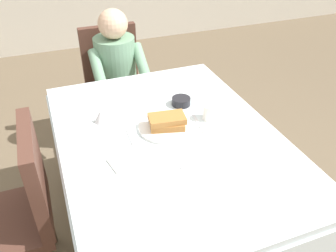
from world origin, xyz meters
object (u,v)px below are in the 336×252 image
Objects in this scene: chair_diner at (114,78)px; syrup_pitcher at (101,116)px; bowl_butter at (181,101)px; plate_breakfast at (164,128)px; diner_person at (117,71)px; fork_left_of_plate at (131,138)px; breakfast_stack at (167,121)px; dining_table_main at (170,150)px; knife_right_of_plate at (199,123)px; spoon_near_edge at (196,164)px; chair_left_side at (21,204)px; cup_coffee at (210,112)px.

syrup_pitcher is at bearing 73.55° from chair_diner.
plate_breakfast is at bearing -131.58° from bowl_butter.
diner_person reaches higher than fork_left_of_plate.
diner_person is 6.22× the size of fork_left_of_plate.
breakfast_stack is at bearing 92.36° from diner_person.
dining_table_main is 1.64× the size of chair_diner.
diner_person reaches higher than bowl_butter.
plate_breakfast is 1.40× the size of knife_right_of_plate.
diner_person is at bearing 70.40° from syrup_pitcher.
chair_diner is at bearing 91.44° from dining_table_main.
spoon_near_edge is (0.22, -0.30, 0.00)m from fork_left_of_plate.
plate_breakfast is 0.33m from spoon_near_edge.
dining_table_main is 1.18m from chair_diner.
fork_left_of_plate is at bearing 95.61° from knife_right_of_plate.
bowl_butter reaches higher than fork_left_of_plate.
chair_diner reaches higher than breakfast_stack.
dining_table_main is at bearing 110.67° from knife_right_of_plate.
chair_left_side is at bearing -175.29° from breakfast_stack.
fork_left_of_plate is (-0.19, -0.02, -0.01)m from plate_breakfast.
cup_coffee is at bearing -85.78° from chair_left_side.
plate_breakfast reaches higher than fork_left_of_plate.
diner_person is 5.60× the size of knife_right_of_plate.
breakfast_stack is (0.04, -1.11, 0.26)m from chair_diner.
syrup_pitcher is at bearing 70.40° from diner_person.
chair_diner is 4.65× the size of knife_right_of_plate.
syrup_pitcher is at bearing 72.49° from knife_right_of_plate.
bowl_butter is (0.18, 0.20, 0.01)m from plate_breakfast.
plate_breakfast is at bearing -178.72° from cup_coffee.
chair_left_side is 0.87m from spoon_near_edge.
diner_person is 0.81m from syrup_pitcher.
chair_diner is 8.45× the size of bowl_butter.
diner_person is (-0.03, 1.01, 0.02)m from dining_table_main.
chair_left_side is (-0.74, -1.01, -0.14)m from diner_person.
diner_person reaches higher than syrup_pitcher.
breakfast_stack is 1.13× the size of fork_left_of_plate.
bowl_butter is at bearing 75.44° from spoon_near_edge.
diner_person is 0.95m from plate_breakfast.
spoon_near_edge is at bearing -105.50° from bowl_butter.
spoon_near_edge is (0.33, -0.51, -0.04)m from syrup_pitcher.
chair_diner is at bearing 105.12° from cup_coffee.
dining_table_main is at bearing 97.82° from spoon_near_edge.
breakfast_stack is 0.36m from syrup_pitcher.
bowl_butter is 0.61× the size of fork_left_of_plate.
bowl_butter reaches higher than spoon_near_edge.
dining_table_main is 1.36× the size of diner_person.
fork_left_of_plate is at bearing -62.98° from syrup_pitcher.
chair_diner is at bearing 73.55° from syrup_pitcher.
breakfast_stack reaches higher than fork_left_of_plate.
dining_table_main is at bearing 91.44° from chair_diner.
plate_breakfast is 0.35m from syrup_pitcher.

